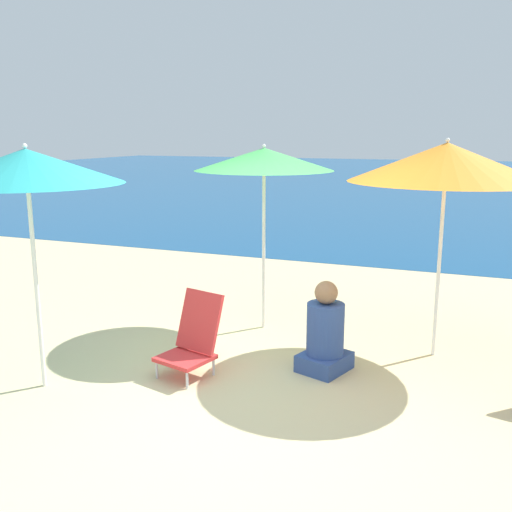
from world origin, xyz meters
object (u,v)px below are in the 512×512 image
at_px(beach_umbrella_green, 264,160).
at_px(beach_umbrella_teal, 26,167).
at_px(beach_chair_red, 193,337).
at_px(beach_umbrella_orange, 446,162).
at_px(person_seated_near, 325,335).

xyz_separation_m(beach_umbrella_green, beach_umbrella_teal, (-1.24, -2.15, 0.01)).
height_order(beach_umbrella_teal, beach_chair_red, beach_umbrella_teal).
bearing_deg(beach_umbrella_teal, beach_umbrella_orange, 32.56).
relative_size(beach_umbrella_orange, beach_umbrella_green, 1.03).
height_order(beach_umbrella_green, beach_umbrella_teal, beach_umbrella_teal).
xyz_separation_m(beach_umbrella_orange, person_seated_near, (-0.92, -0.76, -1.55)).
height_order(beach_umbrella_orange, person_seated_near, beach_umbrella_orange).
distance_m(beach_umbrella_orange, person_seated_near, 1.96).
bearing_deg(beach_umbrella_orange, beach_umbrella_green, 175.12).
height_order(beach_umbrella_green, person_seated_near, beach_umbrella_green).
distance_m(beach_umbrella_green, beach_chair_red, 2.10).
relative_size(beach_umbrella_teal, person_seated_near, 2.44).
relative_size(beach_umbrella_green, beach_chair_red, 2.76).
bearing_deg(beach_umbrella_teal, beach_chair_red, 33.78).
distance_m(beach_umbrella_teal, person_seated_near, 2.96).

